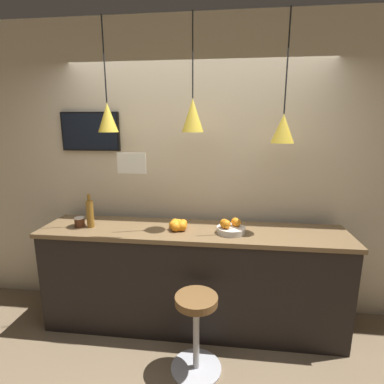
{
  "coord_description": "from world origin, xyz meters",
  "views": [
    {
      "loc": [
        0.31,
        -1.85,
        1.93
      ],
      "look_at": [
        0.0,
        0.71,
        1.33
      ],
      "focal_mm": 28.0,
      "sensor_mm": 36.0,
      "label": 1
    }
  ],
  "objects_px": {
    "juice_bottle": "(90,213)",
    "mounted_tv": "(90,131)",
    "bar_stool": "(196,324)",
    "spread_jar": "(80,222)",
    "fruit_bowl": "(231,228)"
  },
  "relations": [
    {
      "from": "mounted_tv",
      "to": "spread_jar",
      "type": "bearing_deg",
      "value": -87.69
    },
    {
      "from": "juice_bottle",
      "to": "spread_jar",
      "type": "bearing_deg",
      "value": 180.0
    },
    {
      "from": "juice_bottle",
      "to": "mounted_tv",
      "type": "relative_size",
      "value": 0.53
    },
    {
      "from": "fruit_bowl",
      "to": "mounted_tv",
      "type": "xyz_separation_m",
      "value": [
        -1.42,
        0.4,
        0.81
      ]
    },
    {
      "from": "fruit_bowl",
      "to": "spread_jar",
      "type": "relative_size",
      "value": 2.71
    },
    {
      "from": "juice_bottle",
      "to": "mounted_tv",
      "type": "bearing_deg",
      "value": 107.62
    },
    {
      "from": "bar_stool",
      "to": "mounted_tv",
      "type": "height_order",
      "value": "mounted_tv"
    },
    {
      "from": "fruit_bowl",
      "to": "spread_jar",
      "type": "distance_m",
      "value": 1.4
    },
    {
      "from": "fruit_bowl",
      "to": "mounted_tv",
      "type": "relative_size",
      "value": 0.42
    },
    {
      "from": "fruit_bowl",
      "to": "spread_jar",
      "type": "bearing_deg",
      "value": 179.98
    },
    {
      "from": "spread_jar",
      "to": "mounted_tv",
      "type": "distance_m",
      "value": 0.91
    },
    {
      "from": "spread_jar",
      "to": "mounted_tv",
      "type": "bearing_deg",
      "value": 92.31
    },
    {
      "from": "fruit_bowl",
      "to": "spread_jar",
      "type": "xyz_separation_m",
      "value": [
        -1.4,
        0.0,
        -0.01
      ]
    },
    {
      "from": "juice_bottle",
      "to": "spread_jar",
      "type": "height_order",
      "value": "juice_bottle"
    },
    {
      "from": "bar_stool",
      "to": "juice_bottle",
      "type": "distance_m",
      "value": 1.35
    }
  ]
}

